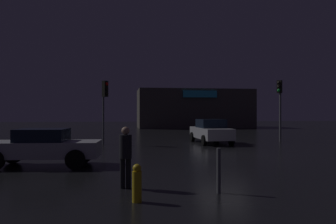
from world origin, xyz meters
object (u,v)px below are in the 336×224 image
object	(u,v)px
car_near	(42,147)
traffic_signal_cross_left	(105,97)
store_building	(194,109)
pedestrian	(125,152)
traffic_signal_main	(280,98)
car_far	(211,131)
fire_hydrant	(137,183)

from	to	relation	value
car_near	traffic_signal_cross_left	bearing A→B (deg)	76.80
store_building	pedestrian	xyz separation A→B (m)	(-9.88, -35.37, -1.63)
traffic_signal_main	traffic_signal_cross_left	bearing A→B (deg)	-177.37
traffic_signal_cross_left	car_far	world-z (taller)	traffic_signal_cross_left
car_near	store_building	bearing A→B (deg)	67.47
traffic_signal_cross_left	car_near	distance (m)	8.78
car_near	car_far	size ratio (longest dim) A/B	0.95
car_near	car_far	world-z (taller)	car_far
traffic_signal_cross_left	car_far	bearing A→B (deg)	-0.13
store_building	car_far	bearing A→B (deg)	-99.97
traffic_signal_main	fire_hydrant	size ratio (longest dim) A/B	4.98
traffic_signal_cross_left	car_far	distance (m)	7.33
store_building	pedestrian	distance (m)	36.76
car_far	pedestrian	bearing A→B (deg)	-115.29
car_far	pedestrian	xyz separation A→B (m)	(-5.84, -12.35, 0.15)
traffic_signal_main	car_near	distance (m)	16.82
fire_hydrant	traffic_signal_cross_left	bearing A→B (deg)	95.75
fire_hydrant	pedestrian	bearing A→B (deg)	99.60
traffic_signal_main	pedestrian	xyz separation A→B (m)	(-11.05, -12.93, -2.11)
pedestrian	fire_hydrant	distance (m)	1.53
car_near	pedestrian	world-z (taller)	pedestrian
traffic_signal_main	traffic_signal_cross_left	xyz separation A→B (m)	(-12.20, -0.56, -0.03)
traffic_signal_main	pedestrian	world-z (taller)	traffic_signal_main
car_near	fire_hydrant	bearing A→B (deg)	-58.98
traffic_signal_main	pedestrian	bearing A→B (deg)	-130.53
traffic_signal_main	traffic_signal_cross_left	distance (m)	12.21
pedestrian	car_far	bearing A→B (deg)	64.71
traffic_signal_cross_left	fire_hydrant	bearing A→B (deg)	-84.25
car_far	pedestrian	size ratio (longest dim) A/B	2.78
store_building	car_near	distance (m)	33.89
traffic_signal_cross_left	traffic_signal_main	bearing A→B (deg)	2.63
store_building	car_near	size ratio (longest dim) A/B	3.50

